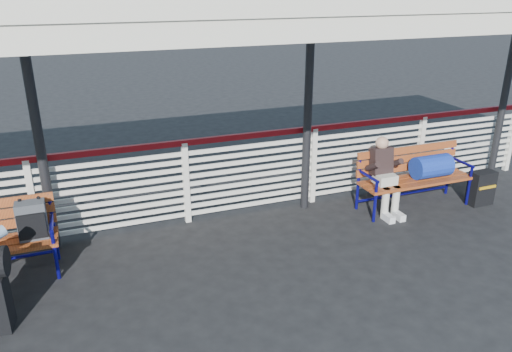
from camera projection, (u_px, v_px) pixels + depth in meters
name	position (u px, v px, depth m)	size (l,w,h in m)	color
ground	(228.00, 292.00, 5.61)	(60.00, 60.00, 0.00)	black
fence	(186.00, 179.00, 7.03)	(12.08, 0.08, 1.24)	silver
canopy	(197.00, 4.00, 5.26)	(12.60, 3.60, 3.16)	silver
bench_right	(422.00, 169.00, 7.58)	(1.80, 0.56, 0.92)	#AC5121
companion_person	(385.00, 175.00, 7.36)	(0.32, 0.66, 1.15)	beige
suitcase_side	(481.00, 188.00, 7.74)	(0.39, 0.24, 0.54)	black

